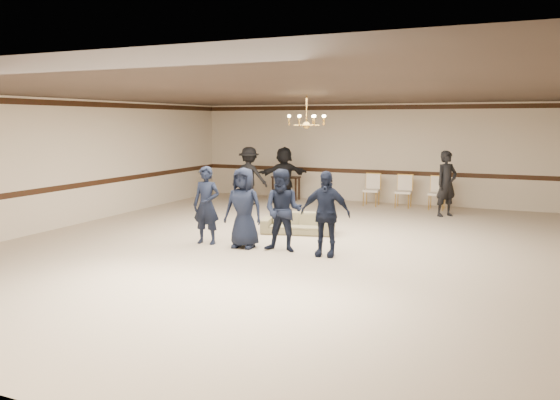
{
  "coord_description": "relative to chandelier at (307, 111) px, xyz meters",
  "views": [
    {
      "loc": [
        4.35,
        -10.45,
        2.64
      ],
      "look_at": [
        0.01,
        -0.5,
        1.06
      ],
      "focal_mm": 34.86,
      "sensor_mm": 36.0,
      "label": 1
    }
  ],
  "objects": [
    {
      "name": "room",
      "position": [
        0.0,
        -1.0,
        -1.28
      ],
      "size": [
        12.01,
        14.01,
        3.21
      ],
      "color": "tan",
      "rests_on": "ground"
    },
    {
      "name": "chair_rail",
      "position": [
        0.0,
        5.99,
        -1.88
      ],
      "size": [
        12.0,
        0.02,
        0.14
      ],
      "primitive_type": "cube",
      "color": "black",
      "rests_on": "wall_back"
    },
    {
      "name": "crown_molding",
      "position": [
        0.0,
        5.99,
        0.21
      ],
      "size": [
        12.0,
        0.02,
        0.14
      ],
      "primitive_type": "cube",
      "color": "black",
      "rests_on": "wall_back"
    },
    {
      "name": "chandelier",
      "position": [
        0.0,
        0.0,
        0.0
      ],
      "size": [
        0.94,
        0.94,
        0.89
      ],
      "primitive_type": null,
      "color": "#B6893A",
      "rests_on": "ceiling"
    },
    {
      "name": "boy_a",
      "position": [
        -1.73,
        -1.48,
        -2.03
      ],
      "size": [
        0.64,
        0.45,
        1.69
      ],
      "primitive_type": "imported",
      "rotation": [
        0.0,
        0.0,
        0.07
      ],
      "color": "black",
      "rests_on": "floor"
    },
    {
      "name": "boy_b",
      "position": [
        -0.83,
        -1.48,
        -2.03
      ],
      "size": [
        0.86,
        0.6,
        1.69
      ],
      "primitive_type": "imported",
      "rotation": [
        0.0,
        0.0,
        0.08
      ],
      "color": "black",
      "rests_on": "floor"
    },
    {
      "name": "boy_c",
      "position": [
        0.07,
        -1.48,
        -2.03
      ],
      "size": [
        0.87,
        0.71,
        1.69
      ],
      "primitive_type": "imported",
      "rotation": [
        0.0,
        0.0,
        0.08
      ],
      "color": "black",
      "rests_on": "floor"
    },
    {
      "name": "boy_d",
      "position": [
        0.97,
        -1.48,
        -2.03
      ],
      "size": [
        1.02,
        0.5,
        1.69
      ],
      "primitive_type": "imported",
      "rotation": [
        0.0,
        0.0,
        0.1
      ],
      "color": "black",
      "rests_on": "floor"
    },
    {
      "name": "settee",
      "position": [
        -0.32,
        0.32,
        -2.63
      ],
      "size": [
        1.81,
        1.03,
        0.5
      ],
      "primitive_type": "imported",
      "rotation": [
        0.0,
        0.0,
        0.22
      ],
      "color": "#7B7252",
      "rests_on": "floor"
    },
    {
      "name": "adult_left",
      "position": [
        -3.4,
        3.88,
        -1.96
      ],
      "size": [
        1.22,
        0.75,
        1.83
      ],
      "primitive_type": "imported",
      "rotation": [
        0.0,
        0.0,
        3.2
      ],
      "color": "black",
      "rests_on": "floor"
    },
    {
      "name": "adult_mid",
      "position": [
        -2.5,
        4.58,
        -1.96
      ],
      "size": [
        1.61,
        1.56,
        1.83
      ],
      "primitive_type": "imported",
      "rotation": [
        0.0,
        0.0,
        3.89
      ],
      "color": "black",
      "rests_on": "floor"
    },
    {
      "name": "adult_right",
      "position": [
        2.6,
        4.18,
        -1.96
      ],
      "size": [
        0.77,
        0.79,
        1.83
      ],
      "primitive_type": "imported",
      "rotation": [
        0.0,
        0.0,
        0.84
      ],
      "color": "black",
      "rests_on": "floor"
    },
    {
      "name": "banquet_chair_left",
      "position": [
        0.22,
        5.21,
        -2.38
      ],
      "size": [
        0.51,
        0.51,
        1.0
      ],
      "primitive_type": null,
      "rotation": [
        0.0,
        0.0,
        0.05
      ],
      "color": "beige",
      "rests_on": "floor"
    },
    {
      "name": "banquet_chair_mid",
      "position": [
        1.22,
        5.21,
        -2.38
      ],
      "size": [
        0.51,
        0.51,
        1.0
      ],
      "primitive_type": null,
      "rotation": [
        0.0,
        0.0,
        0.07
      ],
      "color": "beige",
      "rests_on": "floor"
    },
    {
      "name": "banquet_chair_right",
      "position": [
        2.22,
        5.21,
        -2.38
      ],
      "size": [
        0.5,
        0.5,
        1.0
      ],
      "primitive_type": null,
      "rotation": [
        0.0,
        0.0,
        -0.05
      ],
      "color": "beige",
      "rests_on": "floor"
    },
    {
      "name": "console_table",
      "position": [
        -2.78,
        5.41,
        -2.48
      ],
      "size": [
        0.95,
        0.42,
        0.79
      ],
      "primitive_type": "cube",
      "rotation": [
        0.0,
        0.0,
        -0.02
      ],
      "color": "black",
      "rests_on": "floor"
    }
  ]
}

